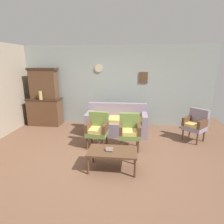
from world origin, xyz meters
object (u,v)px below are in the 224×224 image
(side_cabinet, at_px, (45,112))
(armchair_row_middle, at_px, (130,130))
(wingback_chair_by_fireplace, at_px, (195,124))
(floor_vase_by_wall, at_px, (205,121))
(coffee_table, at_px, (112,153))
(armchair_near_couch_end, at_px, (97,128))
(vase_on_cabinet, at_px, (40,95))
(floral_couch, at_px, (117,123))
(book_stack_on_table, at_px, (110,149))

(side_cabinet, distance_m, armchair_row_middle, 3.38)
(wingback_chair_by_fireplace, bearing_deg, floor_vase_by_wall, 55.46)
(armchair_row_middle, height_order, coffee_table, armchair_row_middle)
(armchair_row_middle, bearing_deg, floor_vase_by_wall, 32.37)
(coffee_table, bearing_deg, armchair_near_couch_end, 115.97)
(side_cabinet, distance_m, floor_vase_by_wall, 5.32)
(vase_on_cabinet, xyz_separation_m, floral_couch, (2.59, -0.37, -0.75))
(armchair_near_couch_end, bearing_deg, coffee_table, -64.03)
(wingback_chair_by_fireplace, bearing_deg, armchair_near_couch_end, -165.47)
(armchair_near_couch_end, bearing_deg, armchair_row_middle, -2.36)
(floral_couch, height_order, floor_vase_by_wall, floral_couch)
(wingback_chair_by_fireplace, xyz_separation_m, coffee_table, (-2.13, -1.73, -0.12))
(side_cabinet, distance_m, vase_on_cabinet, 0.63)
(side_cabinet, relative_size, armchair_row_middle, 1.28)
(floral_couch, height_order, wingback_chair_by_fireplace, same)
(floral_couch, relative_size, floor_vase_by_wall, 2.70)
(side_cabinet, height_order, coffee_table, side_cabinet)
(vase_on_cabinet, xyz_separation_m, armchair_near_couch_end, (2.18, -1.36, -0.57))
(floral_couch, bearing_deg, book_stack_on_table, -88.73)
(wingback_chair_by_fireplace, xyz_separation_m, book_stack_on_table, (-2.18, -1.75, -0.05))
(floor_vase_by_wall, bearing_deg, armchair_row_middle, -147.63)
(side_cabinet, xyz_separation_m, armchair_near_couch_end, (2.16, -1.54, 0.03))
(floor_vase_by_wall, bearing_deg, coffee_table, -136.76)
(book_stack_on_table, xyz_separation_m, floor_vase_by_wall, (2.71, 2.51, -0.11))
(armchair_row_middle, relative_size, floor_vase_by_wall, 1.32)
(floral_couch, distance_m, coffee_table, 2.05)
(wingback_chair_by_fireplace, relative_size, book_stack_on_table, 5.82)
(side_cabinet, height_order, wingback_chair_by_fireplace, side_cabinet)
(vase_on_cabinet, distance_m, floor_vase_by_wall, 5.39)
(side_cabinet, height_order, vase_on_cabinet, vase_on_cabinet)
(vase_on_cabinet, bearing_deg, floral_couch, -8.03)
(coffee_table, height_order, floor_vase_by_wall, floor_vase_by_wall)
(coffee_table, bearing_deg, vase_on_cabinet, 138.20)
(floral_couch, distance_m, floor_vase_by_wall, 2.79)
(floral_couch, relative_size, coffee_table, 1.84)
(floral_couch, xyz_separation_m, book_stack_on_table, (0.05, -2.06, 0.12))
(side_cabinet, bearing_deg, floral_couch, -12.03)
(coffee_table, height_order, book_stack_on_table, book_stack_on_table)
(floral_couch, bearing_deg, armchair_near_couch_end, -112.22)
(vase_on_cabinet, bearing_deg, side_cabinet, 82.32)
(armchair_row_middle, relative_size, book_stack_on_table, 5.82)
(side_cabinet, xyz_separation_m, floral_couch, (2.57, -0.55, -0.14))
(floral_couch, height_order, armchair_row_middle, same)
(armchair_row_middle, bearing_deg, side_cabinet, 152.18)
(floor_vase_by_wall, bearing_deg, floral_couch, -170.78)
(side_cabinet, distance_m, coffee_table, 3.72)
(vase_on_cabinet, xyz_separation_m, armchair_row_middle, (3.01, -1.40, -0.57))
(armchair_near_couch_end, distance_m, wingback_chair_by_fireplace, 2.72)
(wingback_chair_by_fireplace, distance_m, coffee_table, 2.74)
(vase_on_cabinet, distance_m, wingback_chair_by_fireplace, 4.90)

